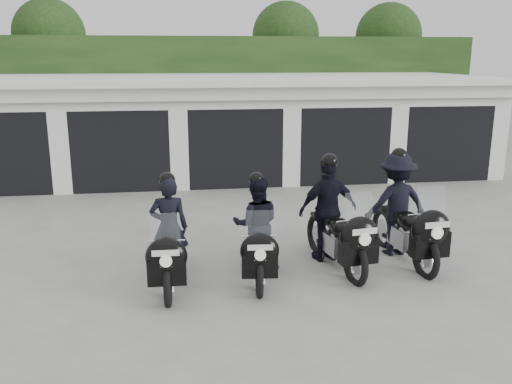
{
  "coord_description": "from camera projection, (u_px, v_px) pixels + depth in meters",
  "views": [
    {
      "loc": [
        -1.5,
        -9.16,
        3.61
      ],
      "look_at": [
        -0.09,
        0.85,
        1.05
      ],
      "focal_mm": 38.0,
      "sensor_mm": 36.0,
      "label": 1
    }
  ],
  "objects": [
    {
      "name": "police_bike_c",
      "position": [
        333.0,
        217.0,
        9.48
      ],
      "size": [
        1.18,
        2.3,
        2.01
      ],
      "rotation": [
        0.0,
        0.0,
        0.17
      ],
      "color": "black",
      "rests_on": "ground"
    },
    {
      "name": "police_bike_a",
      "position": [
        169.0,
        241.0,
        8.64
      ],
      "size": [
        0.65,
        2.13,
        1.85
      ],
      "rotation": [
        0.0,
        0.0,
        -0.02
      ],
      "color": "black",
      "rests_on": "ground"
    },
    {
      "name": "ground",
      "position": [
        268.0,
        259.0,
        9.89
      ],
      "size": [
        80.0,
        80.0,
        0.0
      ],
      "primitive_type": "plane",
      "color": "#9E9E98",
      "rests_on": "ground"
    },
    {
      "name": "background_vegetation",
      "position": [
        226.0,
        77.0,
        21.66
      ],
      "size": [
        20.0,
        3.9,
        5.8
      ],
      "color": "#193312",
      "rests_on": "ground"
    },
    {
      "name": "garage_block",
      "position": [
        228.0,
        126.0,
        17.27
      ],
      "size": [
        16.4,
        6.8,
        2.96
      ],
      "color": "white",
      "rests_on": "ground"
    },
    {
      "name": "police_bike_b",
      "position": [
        257.0,
        232.0,
        9.01
      ],
      "size": [
        0.86,
        2.06,
        1.79
      ],
      "rotation": [
        0.0,
        0.0,
        -0.09
      ],
      "color": "black",
      "rests_on": "ground"
    },
    {
      "name": "police_bike_d",
      "position": [
        401.0,
        211.0,
        9.78
      ],
      "size": [
        1.29,
        2.37,
        2.06
      ],
      "rotation": [
        0.0,
        0.0,
        0.1
      ],
      "color": "black",
      "rests_on": "ground"
    }
  ]
}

